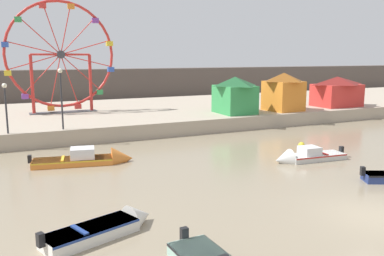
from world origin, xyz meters
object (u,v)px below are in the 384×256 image
ferris_wheel_red_frame (61,57)px  promenade_lamp_near (61,90)px  carnival_booth_orange_canopy (283,91)px  motorboat_pale_grey (303,157)px  mooring_buoy_orange (301,145)px  motorboat_white_red_stripe (108,227)px  motorboat_orange_hull (93,159)px  carnival_booth_red_striped (337,91)px  carnival_booth_green_kiosk (235,94)px  promenade_lamp_far (5,100)px

ferris_wheel_red_frame → promenade_lamp_near: (-1.31, -8.97, -2.24)m
carnival_booth_orange_canopy → promenade_lamp_near: bearing=-179.2°
motorboat_pale_grey → mooring_buoy_orange: bearing=-123.0°
motorboat_pale_grey → mooring_buoy_orange: size_ratio=10.91×
motorboat_white_red_stripe → promenade_lamp_near: (0.72, 15.74, 3.63)m
motorboat_white_red_stripe → mooring_buoy_orange: (15.15, 7.84, -0.03)m
motorboat_orange_hull → carnival_booth_orange_canopy: (19.31, 7.49, 2.71)m
carnival_booth_red_striped → mooring_buoy_orange: carnival_booth_red_striped is taller
carnival_booth_green_kiosk → motorboat_pale_grey: bearing=-101.8°
motorboat_white_red_stripe → mooring_buoy_orange: bearing=8.3°
carnival_booth_red_striped → carnival_booth_orange_canopy: size_ratio=1.36×
motorboat_pale_grey → motorboat_orange_hull: motorboat_orange_hull is taller
motorboat_pale_grey → promenade_lamp_far: 19.23m
motorboat_orange_hull → promenade_lamp_far: promenade_lamp_far is taller
carnival_booth_orange_canopy → mooring_buoy_orange: bearing=-124.8°
motorboat_orange_hull → mooring_buoy_orange: 13.75m
ferris_wheel_red_frame → carnival_booth_red_striped: size_ratio=2.06×
ferris_wheel_red_frame → motorboat_white_red_stripe: bearing=-94.7°
carnival_booth_green_kiosk → mooring_buoy_orange: bearing=-93.0°
promenade_lamp_far → carnival_booth_red_striped: bearing=4.1°
mooring_buoy_orange → carnival_booth_orange_canopy: bearing=59.1°
carnival_booth_green_kiosk → promenade_lamp_near: 15.26m
motorboat_orange_hull → ferris_wheel_red_frame: 15.93m
promenade_lamp_far → motorboat_orange_hull: bearing=-52.7°
motorboat_pale_grey → carnival_booth_orange_canopy: bearing=-117.3°
ferris_wheel_red_frame → carnival_booth_green_kiosk: ferris_wheel_red_frame is taller
carnival_booth_orange_canopy → promenade_lamp_far: (-23.67, -1.77, 0.39)m
ferris_wheel_red_frame → carnival_booth_green_kiosk: size_ratio=2.54×
motorboat_pale_grey → carnival_booth_red_striped: size_ratio=1.00×
ferris_wheel_red_frame → promenade_lamp_near: ferris_wheel_red_frame is taller
ferris_wheel_red_frame → motorboat_pale_grey: bearing=-60.8°
promenade_lamp_far → mooring_buoy_orange: (17.95, -7.78, -3.14)m
motorboat_orange_hull → ferris_wheel_red_frame: size_ratio=0.60×
ferris_wheel_red_frame → promenade_lamp_near: 9.33m
motorboat_white_red_stripe → carnival_booth_red_striped: (27.90, 17.82, 2.47)m
motorboat_pale_grey → carnival_booth_green_kiosk: bearing=-97.2°
motorboat_pale_grey → carnival_booth_red_striped: (14.90, 12.70, 2.47)m
carnival_booth_green_kiosk → mooring_buoy_orange: (-0.66, -9.91, -2.62)m
motorboat_white_red_stripe → carnival_booth_red_striped: size_ratio=0.91×
motorboat_white_red_stripe → promenade_lamp_far: 16.17m
motorboat_white_red_stripe → motorboat_pale_grey: bearing=2.4°
motorboat_orange_hull → motorboat_pale_grey: bearing=-11.5°
carnival_booth_green_kiosk → carnival_booth_red_striped: bearing=1.2°
motorboat_orange_hull → carnival_booth_red_striped: (26.34, 7.93, 2.45)m
motorboat_white_red_stripe → motorboat_pale_grey: (13.00, 5.12, 0.00)m
motorboat_pale_grey → ferris_wheel_red_frame: 23.20m
carnival_booth_orange_canopy → promenade_lamp_far: 23.74m
motorboat_pale_grey → ferris_wheel_red_frame: size_ratio=0.49×
promenade_lamp_far → motorboat_white_red_stripe: bearing=-79.8°
motorboat_pale_grey → promenade_lamp_near: 16.63m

